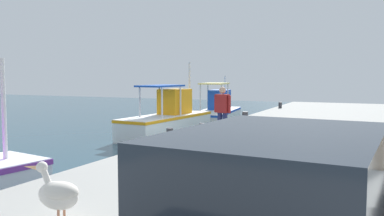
{
  "coord_description": "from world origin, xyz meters",
  "views": [
    {
      "loc": [
        -14.03,
        -6.02,
        2.82
      ],
      "look_at": [
        5.19,
        2.85,
        1.14
      ],
      "focal_mm": 37.71,
      "sensor_mm": 36.0,
      "label": 1
    }
  ],
  "objects_px": {
    "pelican": "(58,193)",
    "mooring_bollard_second": "(202,128)",
    "fisherman_standing": "(222,110)",
    "mooring_bollard_nearest": "(170,136)",
    "fishing_boat_third": "(217,112)",
    "mooring_bollard_third": "(245,116)",
    "fishing_boat_second": "(168,120)",
    "mooring_bollard_fourth": "(280,105)"
  },
  "relations": [
    {
      "from": "pelican",
      "to": "mooring_bollard_second",
      "type": "bearing_deg",
      "value": 10.27
    },
    {
      "from": "pelican",
      "to": "fisherman_standing",
      "type": "height_order",
      "value": "fisherman_standing"
    },
    {
      "from": "fisherman_standing",
      "to": "mooring_bollard_nearest",
      "type": "xyz_separation_m",
      "value": [
        -1.91,
        0.95,
        -0.68
      ]
    },
    {
      "from": "fisherman_standing",
      "to": "mooring_bollard_nearest",
      "type": "height_order",
      "value": "fisherman_standing"
    },
    {
      "from": "fishing_boat_third",
      "to": "mooring_bollard_third",
      "type": "distance_m",
      "value": 6.15
    },
    {
      "from": "fishing_boat_second",
      "to": "mooring_bollard_fourth",
      "type": "bearing_deg",
      "value": -21.11
    },
    {
      "from": "fishing_boat_second",
      "to": "fishing_boat_third",
      "type": "relative_size",
      "value": 0.93
    },
    {
      "from": "fishing_boat_second",
      "to": "mooring_bollard_fourth",
      "type": "height_order",
      "value": "fishing_boat_second"
    },
    {
      "from": "fisherman_standing",
      "to": "pelican",
      "type": "bearing_deg",
      "value": -175.61
    },
    {
      "from": "fishing_boat_second",
      "to": "pelican",
      "type": "bearing_deg",
      "value": -158.36
    },
    {
      "from": "mooring_bollard_second",
      "to": "mooring_bollard_fourth",
      "type": "distance_m",
      "value": 12.47
    },
    {
      "from": "mooring_bollard_second",
      "to": "fishing_boat_third",
      "type": "bearing_deg",
      "value": 18.37
    },
    {
      "from": "pelican",
      "to": "mooring_bollard_nearest",
      "type": "height_order",
      "value": "pelican"
    },
    {
      "from": "fishing_boat_third",
      "to": "mooring_bollard_fourth",
      "type": "relative_size",
      "value": 16.78
    },
    {
      "from": "mooring_bollard_third",
      "to": "mooring_bollard_fourth",
      "type": "bearing_deg",
      "value": 0.0
    },
    {
      "from": "fishing_boat_third",
      "to": "fisherman_standing",
      "type": "xyz_separation_m",
      "value": [
        -10.69,
        -4.33,
        1.09
      ]
    },
    {
      "from": "fisherman_standing",
      "to": "mooring_bollard_fourth",
      "type": "bearing_deg",
      "value": 4.18
    },
    {
      "from": "mooring_bollard_third",
      "to": "mooring_bollard_nearest",
      "type": "bearing_deg",
      "value": 180.0
    },
    {
      "from": "mooring_bollard_second",
      "to": "mooring_bollard_nearest",
      "type": "bearing_deg",
      "value": 180.0
    },
    {
      "from": "mooring_bollard_second",
      "to": "mooring_bollard_fourth",
      "type": "bearing_deg",
      "value": -0.0
    },
    {
      "from": "pelican",
      "to": "mooring_bollard_third",
      "type": "relative_size",
      "value": 2.61
    },
    {
      "from": "fishing_boat_third",
      "to": "fisherman_standing",
      "type": "bearing_deg",
      "value": -157.95
    },
    {
      "from": "fishing_boat_second",
      "to": "fishing_boat_third",
      "type": "xyz_separation_m",
      "value": [
        6.43,
        0.02,
        -0.11
      ]
    },
    {
      "from": "fisherman_standing",
      "to": "mooring_bollard_third",
      "type": "height_order",
      "value": "fisherman_standing"
    },
    {
      "from": "fishing_boat_second",
      "to": "mooring_bollard_fourth",
      "type": "xyz_separation_m",
      "value": [
        8.72,
        -3.37,
        0.25
      ]
    },
    {
      "from": "fishing_boat_second",
      "to": "fishing_boat_third",
      "type": "bearing_deg",
      "value": 0.15
    },
    {
      "from": "mooring_bollard_nearest",
      "to": "fishing_boat_second",
      "type": "bearing_deg",
      "value": 28.61
    },
    {
      "from": "mooring_bollard_nearest",
      "to": "mooring_bollard_second",
      "type": "height_order",
      "value": "mooring_bollard_nearest"
    },
    {
      "from": "fishing_boat_third",
      "to": "mooring_bollard_second",
      "type": "bearing_deg",
      "value": -161.63
    },
    {
      "from": "mooring_bollard_second",
      "to": "mooring_bollard_fourth",
      "type": "xyz_separation_m",
      "value": [
        12.47,
        -0.0,
        0.01
      ]
    },
    {
      "from": "pelican",
      "to": "fisherman_standing",
      "type": "xyz_separation_m",
      "value": [
        8.2,
        0.63,
        0.52
      ]
    },
    {
      "from": "pelican",
      "to": "mooring_bollard_second",
      "type": "relative_size",
      "value": 2.6
    },
    {
      "from": "mooring_bollard_second",
      "to": "pelican",
      "type": "bearing_deg",
      "value": -169.73
    },
    {
      "from": "fishing_boat_third",
      "to": "fisherman_standing",
      "type": "distance_m",
      "value": 11.59
    },
    {
      "from": "pelican",
      "to": "mooring_bollard_third",
      "type": "bearing_deg",
      "value": 6.54
    },
    {
      "from": "fisherman_standing",
      "to": "fishing_boat_second",
      "type": "bearing_deg",
      "value": 45.37
    },
    {
      "from": "fishing_boat_third",
      "to": "mooring_bollard_nearest",
      "type": "xyz_separation_m",
      "value": [
        -12.61,
        -3.38,
        0.41
      ]
    },
    {
      "from": "mooring_bollard_nearest",
      "to": "mooring_bollard_third",
      "type": "xyz_separation_m",
      "value": [
        7.48,
        -0.0,
        -0.06
      ]
    },
    {
      "from": "pelican",
      "to": "mooring_bollard_nearest",
      "type": "distance_m",
      "value": 6.49
    },
    {
      "from": "fishing_boat_second",
      "to": "mooring_bollard_third",
      "type": "xyz_separation_m",
      "value": [
        1.31,
        -3.37,
        0.24
      ]
    },
    {
      "from": "mooring_bollard_nearest",
      "to": "mooring_bollard_fourth",
      "type": "relative_size",
      "value": 1.26
    },
    {
      "from": "mooring_bollard_third",
      "to": "pelican",
      "type": "bearing_deg",
      "value": -173.46
    }
  ]
}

